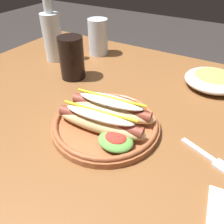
% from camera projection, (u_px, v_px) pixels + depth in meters
% --- Properties ---
extents(dining_table, '(1.13, 0.95, 0.74)m').
position_uv_depth(dining_table, '(100.00, 134.00, 0.71)').
color(dining_table, brown).
rests_on(dining_table, ground_plane).
extents(hot_dog_plate, '(0.26, 0.26, 0.08)m').
position_uv_depth(hot_dog_plate, '(106.00, 120.00, 0.56)').
color(hot_dog_plate, '#9E5633').
rests_on(hot_dog_plate, dining_table).
extents(fork, '(0.12, 0.06, 0.00)m').
position_uv_depth(fork, '(209.00, 157.00, 0.49)').
color(fork, silver).
rests_on(fork, dining_table).
extents(soda_cup, '(0.08, 0.08, 0.14)m').
position_uv_depth(soda_cup, '(72.00, 58.00, 0.75)').
color(soda_cup, black).
rests_on(soda_cup, dining_table).
extents(water_cup, '(0.08, 0.08, 0.14)m').
position_uv_depth(water_cup, '(98.00, 37.00, 0.92)').
color(water_cup, silver).
rests_on(water_cup, dining_table).
extents(glass_bottle, '(0.07, 0.07, 0.26)m').
position_uv_depth(glass_bottle, '(52.00, 34.00, 0.85)').
color(glass_bottle, silver).
rests_on(glass_bottle, dining_table).
extents(side_bowl, '(0.17, 0.17, 0.05)m').
position_uv_depth(side_bowl, '(212.00, 79.00, 0.73)').
color(side_bowl, silver).
rests_on(side_bowl, dining_table).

